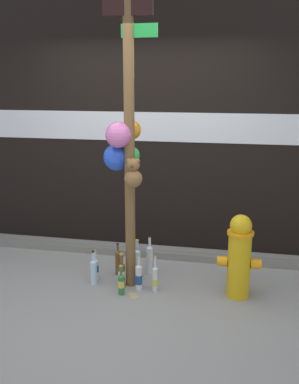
{
  "coord_description": "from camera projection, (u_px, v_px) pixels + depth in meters",
  "views": [
    {
      "loc": [
        1.11,
        -3.76,
        2.03
      ],
      "look_at": [
        0.26,
        0.33,
        0.98
      ],
      "focal_mm": 42.24,
      "sensor_mm": 36.0,
      "label": 1
    }
  ],
  "objects": [
    {
      "name": "ground_plane",
      "position": [
        116.0,
        299.0,
        4.28
      ],
      "size": [
        14.0,
        14.0,
        0.0
      ],
      "primitive_type": "plane",
      "color": "gray"
    },
    {
      "name": "litter_1",
      "position": [
        244.0,
        261.0,
        5.16
      ],
      "size": [
        0.16,
        0.12,
        0.01
      ],
      "primitive_type": "cube",
      "rotation": [
        0.0,
        0.0,
        0.58
      ],
      "color": "silver",
      "rests_on": "ground_plane"
    },
    {
      "name": "fire_hydrant",
      "position": [
        239.0,
        256.0,
        4.24
      ],
      "size": [
        0.41,
        0.25,
        0.81
      ],
      "color": "gold",
      "rests_on": "ground_plane"
    },
    {
      "name": "bottle_7",
      "position": [
        122.0,
        273.0,
        4.5
      ],
      "size": [
        0.07,
        0.07,
        0.35
      ],
      "color": "brown",
      "rests_on": "ground_plane"
    },
    {
      "name": "bottle_6",
      "position": [
        118.0,
        262.0,
        4.78
      ],
      "size": [
        0.06,
        0.06,
        0.35
      ],
      "color": "brown",
      "rests_on": "ground_plane"
    },
    {
      "name": "bottle_5",
      "position": [
        137.0,
        263.0,
        4.69
      ],
      "size": [
        0.08,
        0.08,
        0.42
      ],
      "color": "#B2DBEA",
      "rests_on": "ground_plane"
    },
    {
      "name": "bottle_8",
      "position": [
        155.0,
        279.0,
        4.4
      ],
      "size": [
        0.06,
        0.06,
        0.37
      ],
      "color": "silver",
      "rests_on": "ground_plane"
    },
    {
      "name": "curb_strip",
      "position": [
        141.0,
        253.0,
        5.3
      ],
      "size": [
        8.0,
        0.12,
        0.08
      ],
      "primitive_type": "cube",
      "color": "slate",
      "rests_on": "ground_plane"
    },
    {
      "name": "bottle_2",
      "position": [
        96.0,
        268.0,
        4.67
      ],
      "size": [
        0.06,
        0.06,
        0.32
      ],
      "color": "silver",
      "rests_on": "ground_plane"
    },
    {
      "name": "bottle_1",
      "position": [
        121.0,
        283.0,
        4.34
      ],
      "size": [
        0.06,
        0.06,
        0.3
      ],
      "color": "#337038",
      "rests_on": "ground_plane"
    },
    {
      "name": "bottle_3",
      "position": [
        94.0,
        271.0,
        4.55
      ],
      "size": [
        0.07,
        0.07,
        0.36
      ],
      "color": "#B2DBEA",
      "rests_on": "ground_plane"
    },
    {
      "name": "bottle_0",
      "position": [
        150.0,
        259.0,
        4.79
      ],
      "size": [
        0.07,
        0.07,
        0.43
      ],
      "color": "silver",
      "rests_on": "ground_plane"
    },
    {
      "name": "memorial_post",
      "position": [
        126.0,
        128.0,
        4.21
      ],
      "size": [
        0.54,
        0.45,
        2.92
      ],
      "color": "brown",
      "rests_on": "ground_plane"
    },
    {
      "name": "litter_2",
      "position": [
        133.0,
        296.0,
        4.33
      ],
      "size": [
        0.15,
        0.16,
        0.01
      ],
      "primitive_type": "cube",
      "rotation": [
        0.0,
        0.0,
        2.29
      ],
      "color": "tan",
      "rests_on": "ground_plane"
    },
    {
      "name": "bottle_4",
      "position": [
        139.0,
        277.0,
        4.43
      ],
      "size": [
        0.07,
        0.07,
        0.36
      ],
      "color": "silver",
      "rests_on": "ground_plane"
    },
    {
      "name": "building_wall",
      "position": [
        150.0,
        119.0,
        5.4
      ],
      "size": [
        10.0,
        0.21,
        3.13
      ],
      "color": "black",
      "rests_on": "ground_plane"
    }
  ]
}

